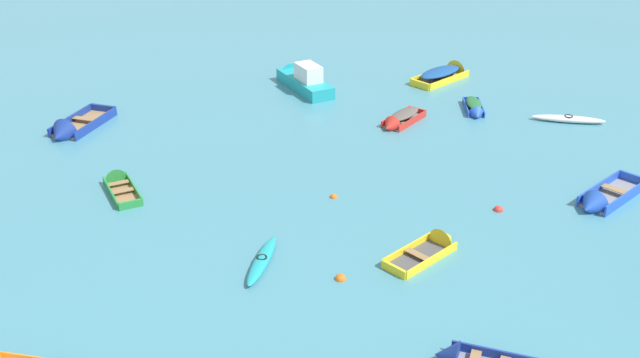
# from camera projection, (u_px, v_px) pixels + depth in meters

# --- Properties ---
(rowboat_deep_blue_center) EXTENTS (2.77, 4.64, 1.47)m
(rowboat_deep_blue_center) POSITION_uv_depth(u_px,v_px,m) (70.00, 131.00, 38.32)
(rowboat_deep_blue_center) COLOR #99754C
(rowboat_deep_blue_center) RESTS_ON ground_plane
(motor_launch_turquoise_outer_right) EXTENTS (3.72, 5.27, 1.86)m
(motor_launch_turquoise_outer_right) POSITION_uv_depth(u_px,v_px,m) (302.00, 79.00, 44.48)
(motor_launch_turquoise_outer_right) COLOR teal
(motor_launch_turquoise_outer_right) RESTS_ON ground_plane
(rowboat_blue_far_back) EXTENTS (3.86, 3.83, 1.19)m
(rowboat_blue_far_back) POSITION_uv_depth(u_px,v_px,m) (600.00, 201.00, 31.52)
(rowboat_blue_far_back) COLOR gray
(rowboat_blue_far_back) RESTS_ON ground_plane
(rowboat_yellow_near_right) EXTENTS (3.17, 3.16, 1.08)m
(rowboat_yellow_near_right) POSITION_uv_depth(u_px,v_px,m) (436.00, 245.00, 28.49)
(rowboat_yellow_near_right) COLOR #4C4C51
(rowboat_yellow_near_right) RESTS_ON ground_plane
(rowboat_green_cluster_inner) EXTENTS (2.38, 3.36, 0.97)m
(rowboat_green_cluster_inner) POSITION_uv_depth(u_px,v_px,m) (118.00, 183.00, 33.17)
(rowboat_green_cluster_inner) COLOR #99754C
(rowboat_green_cluster_inner) RESTS_ON ground_plane
(kayak_white_back_row_right) EXTENTS (3.83, 1.28, 0.36)m
(kayak_white_back_row_right) POSITION_uv_depth(u_px,v_px,m) (568.00, 119.00, 39.83)
(kayak_white_back_row_right) COLOR white
(kayak_white_back_row_right) RESTS_ON ground_plane
(rowboat_red_near_left) EXTENTS (2.71, 3.20, 1.00)m
(rowboat_red_near_left) POSITION_uv_depth(u_px,v_px,m) (399.00, 120.00, 39.42)
(rowboat_red_near_left) COLOR gray
(rowboat_red_near_left) RESTS_ON ground_plane
(kayak_turquoise_cluster_outer) EXTENTS (1.18, 3.40, 0.32)m
(kayak_turquoise_cluster_outer) POSITION_uv_depth(u_px,v_px,m) (262.00, 260.00, 27.55)
(kayak_turquoise_cluster_outer) COLOR teal
(kayak_turquoise_cluster_outer) RESTS_ON ground_plane
(rowboat_blue_foreground_center) EXTENTS (0.96, 2.79, 0.81)m
(rowboat_blue_foreground_center) POSITION_uv_depth(u_px,v_px,m) (475.00, 109.00, 40.99)
(rowboat_blue_foreground_center) COLOR #4C4C51
(rowboat_blue_foreground_center) RESTS_ON ground_plane
(rowboat_yellow_back_row_left) EXTENTS (4.12, 4.10, 1.41)m
(rowboat_yellow_back_row_left) POSITION_uv_depth(u_px,v_px,m) (448.00, 73.00, 46.18)
(rowboat_yellow_back_row_left) COLOR gray
(rowboat_yellow_back_row_left) RESTS_ON ground_plane
(mooring_buoy_near_foreground) EXTENTS (0.40, 0.40, 0.40)m
(mooring_buoy_near_foreground) POSITION_uv_depth(u_px,v_px,m) (341.00, 279.00, 26.73)
(mooring_buoy_near_foreground) COLOR orange
(mooring_buoy_near_foreground) RESTS_ON ground_plane
(mooring_buoy_between_boats_left) EXTENTS (0.40, 0.40, 0.40)m
(mooring_buoy_between_boats_left) POSITION_uv_depth(u_px,v_px,m) (498.00, 210.00, 31.25)
(mooring_buoy_between_boats_left) COLOR red
(mooring_buoy_between_boats_left) RESTS_ON ground_plane
(mooring_buoy_far_field) EXTENTS (0.32, 0.32, 0.32)m
(mooring_buoy_far_field) POSITION_uv_depth(u_px,v_px,m) (334.00, 197.00, 32.29)
(mooring_buoy_far_field) COLOR orange
(mooring_buoy_far_field) RESTS_ON ground_plane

